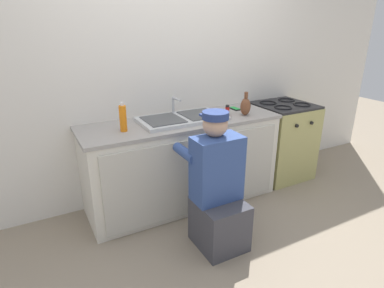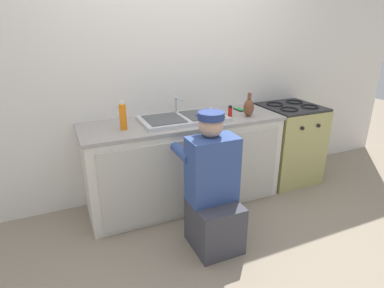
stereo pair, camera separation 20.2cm
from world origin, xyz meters
name	(u,v)px [view 1 (the left image)]	position (x,y,z in m)	size (l,w,h in m)	color
ground_plane	(197,214)	(0.00, 0.00, 0.00)	(12.00, 12.00, 0.00)	gray
back_wall	(166,73)	(0.00, 0.65, 1.25)	(6.00, 0.10, 2.50)	silver
counter_cabinet	(183,164)	(0.00, 0.29, 0.41)	(1.87, 0.62, 0.82)	silver
countertop	(182,122)	(0.00, 0.30, 0.84)	(1.91, 0.62, 0.03)	#9E9993
sink_double_basin	(182,118)	(0.00, 0.30, 0.87)	(0.80, 0.44, 0.19)	silver
stove_range	(281,140)	(1.28, 0.30, 0.43)	(0.61, 0.62, 0.88)	tan
plumber_person	(218,193)	(-0.05, -0.43, 0.46)	(0.42, 0.61, 1.10)	#3F3F47
vase_decorative	(245,106)	(0.63, 0.16, 0.95)	(0.10, 0.10, 0.23)	brown
cell_phone	(235,109)	(0.67, 0.40, 0.86)	(0.07, 0.14, 0.01)	black
soap_bottle_orange	(123,118)	(-0.57, 0.24, 0.97)	(0.06, 0.06, 0.25)	orange
spice_bottle_red	(227,110)	(0.47, 0.24, 0.91)	(0.04, 0.04, 0.10)	red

